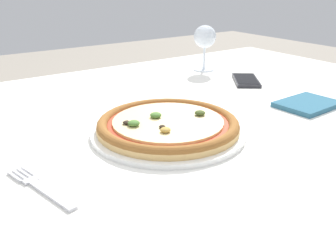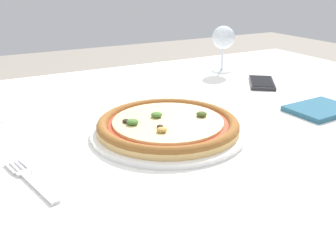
% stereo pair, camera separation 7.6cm
% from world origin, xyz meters
% --- Properties ---
extents(dining_table, '(1.48, 1.04, 0.74)m').
position_xyz_m(dining_table, '(0.00, 0.00, 0.66)').
color(dining_table, '#997047').
rests_on(dining_table, ground_plane).
extents(pizza_plate, '(0.32, 0.32, 0.04)m').
position_xyz_m(pizza_plate, '(-0.15, -0.10, 0.76)').
color(pizza_plate, white).
rests_on(pizza_plate, dining_table).
extents(fork, '(0.06, 0.17, 0.00)m').
position_xyz_m(fork, '(-0.44, -0.17, 0.74)').
color(fork, silver).
rests_on(fork, dining_table).
extents(wine_glass_far_left, '(0.08, 0.08, 0.15)m').
position_xyz_m(wine_glass_far_left, '(0.27, 0.29, 0.85)').
color(wine_glass_far_left, silver).
rests_on(wine_glass_far_left, dining_table).
extents(cell_phone, '(0.14, 0.16, 0.01)m').
position_xyz_m(cell_phone, '(0.28, 0.10, 0.74)').
color(cell_phone, '#232328').
rests_on(cell_phone, dining_table).
extents(napkin_folded, '(0.16, 0.12, 0.01)m').
position_xyz_m(napkin_folded, '(0.23, -0.16, 0.75)').
color(napkin_folded, '#2D607A').
rests_on(napkin_folded, dining_table).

